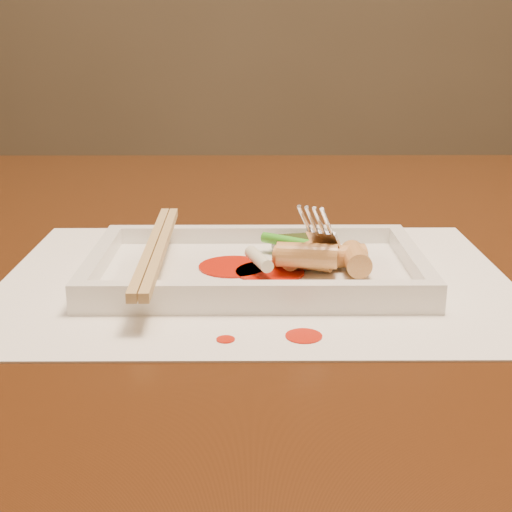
{
  "coord_description": "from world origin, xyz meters",
  "views": [
    {
      "loc": [
        -0.08,
        -0.68,
        0.94
      ],
      "look_at": [
        -0.08,
        -0.15,
        0.77
      ],
      "focal_mm": 50.0,
      "sensor_mm": 36.0,
      "label": 1
    }
  ],
  "objects_px": {
    "placemat": "(256,278)",
    "chopstick_a": "(152,247)",
    "fork": "(345,171)",
    "table": "(334,324)",
    "plate_base": "(256,273)"
  },
  "relations": [
    {
      "from": "fork",
      "to": "placemat",
      "type": "bearing_deg",
      "value": -165.58
    },
    {
      "from": "plate_base",
      "to": "fork",
      "type": "relative_size",
      "value": 1.86
    },
    {
      "from": "placemat",
      "to": "fork",
      "type": "xyz_separation_m",
      "value": [
        0.07,
        0.02,
        0.08
      ]
    },
    {
      "from": "table",
      "to": "placemat",
      "type": "relative_size",
      "value": 3.5
    },
    {
      "from": "placemat",
      "to": "chopstick_a",
      "type": "bearing_deg",
      "value": 180.0
    },
    {
      "from": "placemat",
      "to": "table",
      "type": "bearing_deg",
      "value": 60.75
    },
    {
      "from": "placemat",
      "to": "fork",
      "type": "height_order",
      "value": "fork"
    },
    {
      "from": "table",
      "to": "plate_base",
      "type": "distance_m",
      "value": 0.2
    },
    {
      "from": "placemat",
      "to": "plate_base",
      "type": "distance_m",
      "value": 0.0
    },
    {
      "from": "plate_base",
      "to": "fork",
      "type": "xyz_separation_m",
      "value": [
        0.07,
        0.02,
        0.08
      ]
    },
    {
      "from": "plate_base",
      "to": "fork",
      "type": "distance_m",
      "value": 0.11
    },
    {
      "from": "plate_base",
      "to": "chopstick_a",
      "type": "bearing_deg",
      "value": 180.0
    },
    {
      "from": "placemat",
      "to": "fork",
      "type": "distance_m",
      "value": 0.11
    },
    {
      "from": "table",
      "to": "fork",
      "type": "relative_size",
      "value": 10.0
    },
    {
      "from": "table",
      "to": "fork",
      "type": "xyz_separation_m",
      "value": [
        -0.01,
        -0.13,
        0.18
      ]
    }
  ]
}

